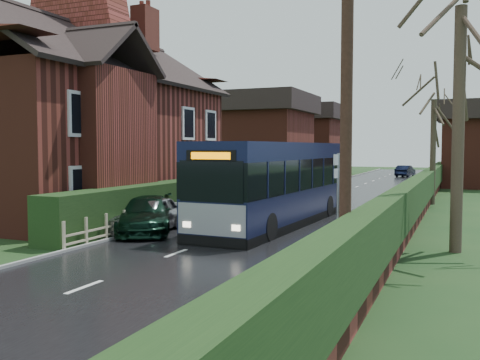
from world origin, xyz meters
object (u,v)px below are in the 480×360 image
at_px(bus, 276,185).
at_px(bus_stop_sign, 338,185).
at_px(brick_house, 82,118).
at_px(car_green, 147,215).
at_px(car_silver, 149,214).
at_px(telegraph_pole, 346,129).

bearing_deg(bus, bus_stop_sign, -45.09).
bearing_deg(brick_house, bus, -2.14).
distance_m(car_green, bus_stop_sign, 7.01).
relative_size(brick_house, car_green, 3.32).
height_order(bus, car_green, bus).
bearing_deg(bus, car_green, -134.47).
bearing_deg(car_silver, telegraph_pole, -41.74).
bearing_deg(bus_stop_sign, brick_house, -176.81).
xyz_separation_m(car_silver, bus_stop_sign, (6.80, -0.12, 1.24)).
height_order(bus_stop_sign, telegraph_pole, telegraph_pole).
xyz_separation_m(brick_house, car_silver, (5.93, -3.78, -3.73)).
relative_size(brick_house, bus, 1.36).
relative_size(bus, bus_stop_sign, 3.73).
relative_size(car_silver, bus_stop_sign, 1.33).
height_order(car_silver, telegraph_pole, telegraph_pole).
bearing_deg(telegraph_pole, bus, 102.60).
height_order(bus, bus_stop_sign, bus).
bearing_deg(bus_stop_sign, car_silver, -160.83).
bearing_deg(bus_stop_sign, bus, 152.32).
relative_size(brick_house, telegraph_pole, 2.18).
xyz_separation_m(bus, telegraph_pole, (4.63, -9.42, 1.79)).
distance_m(brick_house, bus, 9.94).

